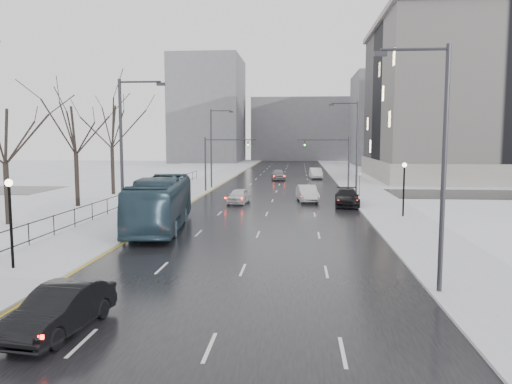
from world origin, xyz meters
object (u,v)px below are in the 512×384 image
(tree_park_e, at_px, (113,195))
(mast_signal_left, at_px, (214,158))
(bus, at_px, (161,203))
(sedan_right_far, at_px, (347,197))
(lamppost_l, at_px, (10,210))
(tree_park_c, at_px, (9,226))
(sedan_right_distant, at_px, (316,173))
(sedan_left_near, at_px, (60,309))
(streetlight_l_far, at_px, (213,144))
(tree_park_d, at_px, (78,207))
(mast_signal_right, at_px, (339,158))
(sedan_center_far, at_px, (278,174))
(lamppost_r_mid, at_px, (404,182))
(streetlight_r_mid, at_px, (355,146))
(streetlight_l_near, at_px, (125,150))
(streetlight_r_near, at_px, (438,157))
(no_uturn_sign, at_px, (360,176))
(sedan_center_near, at_px, (239,196))
(sedan_right_near, at_px, (307,193))

(tree_park_e, distance_m, mast_signal_left, 12.29)
(bus, distance_m, sedan_right_far, 19.32)
(bus, bearing_deg, lamppost_l, -115.83)
(tree_park_c, relative_size, sedan_right_distant, 2.26)
(sedan_left_near, bearing_deg, streetlight_l_far, 100.97)
(bus, bearing_deg, sedan_right_distant, 67.92)
(tree_park_d, bearing_deg, sedan_right_far, 6.20)
(mast_signal_right, bearing_deg, bus, -120.48)
(tree_park_d, distance_m, streetlight_l_far, 21.17)
(sedan_left_near, relative_size, sedan_center_far, 0.93)
(bus, bearing_deg, sedan_right_far, 35.72)
(lamppost_r_mid, bearing_deg, streetlight_r_mid, 105.82)
(streetlight_l_near, xyz_separation_m, sedan_right_distant, (13.51, 49.09, -4.74))
(lamppost_r_mid, xyz_separation_m, mast_signal_right, (-3.67, 18.00, 1.16))
(tree_park_c, xyz_separation_m, sedan_right_far, (25.70, 12.72, 0.84))
(bus, bearing_deg, streetlight_r_near, -48.88)
(sedan_left_near, xyz_separation_m, bus, (-1.94, 18.86, 1.03))
(tree_park_c, height_order, mast_signal_right, mast_signal_right)
(streetlight_l_near, xyz_separation_m, mast_signal_left, (0.84, 28.00, -1.51))
(lamppost_l, xyz_separation_m, mast_signal_left, (3.67, 36.00, 1.16))
(sedan_left_near, height_order, sedan_right_far, sedan_right_far)
(sedan_right_far, bearing_deg, mast_signal_right, 93.05)
(mast_signal_left, xyz_separation_m, no_uturn_sign, (16.53, -4.00, -1.81))
(tree_park_d, distance_m, sedan_right_distant, 42.04)
(sedan_center_near, distance_m, sedan_right_near, 6.95)
(mast_signal_right, relative_size, sedan_center_near, 1.52)
(mast_signal_left, xyz_separation_m, sedan_right_distant, (12.67, 21.09, -3.23))
(tree_park_d, bearing_deg, sedan_right_near, 14.93)
(no_uturn_sign, bearing_deg, streetlight_r_near, -91.74)
(tree_park_d, bearing_deg, streetlight_r_mid, 13.01)
(streetlight_r_mid, xyz_separation_m, sedan_right_distant, (-2.83, 29.09, -4.74))
(no_uturn_sign, bearing_deg, tree_park_c, -144.17)
(tree_park_c, xyz_separation_m, sedan_right_near, (22.00, 15.68, 0.86))
(tree_park_c, height_order, streetlight_r_mid, streetlight_r_mid)
(streetlight_r_mid, relative_size, streetlight_l_far, 1.00)
(tree_park_e, height_order, mast_signal_left, tree_park_e)
(no_uturn_sign, relative_size, bus, 0.21)
(sedan_center_far, bearing_deg, no_uturn_sign, -71.86)
(sedan_center_near, bearing_deg, tree_park_c, -131.15)
(sedan_right_near, bearing_deg, tree_park_e, 161.41)
(sedan_left_near, relative_size, sedan_right_near, 0.92)
(tree_park_e, relative_size, sedan_right_near, 2.70)
(sedan_right_near, bearing_deg, streetlight_r_near, -88.39)
(no_uturn_sign, height_order, sedan_center_far, no_uturn_sign)
(mast_signal_right, xyz_separation_m, mast_signal_left, (-14.65, 0.00, 0.00))
(tree_park_c, xyz_separation_m, bus, (11.50, -0.34, 1.83))
(tree_park_c, distance_m, sedan_center_far, 45.59)
(streetlight_l_near, bearing_deg, sedan_center_near, 74.16)
(sedan_right_distant, bearing_deg, bus, -109.23)
(mast_signal_left, bearing_deg, tree_park_d, -126.80)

